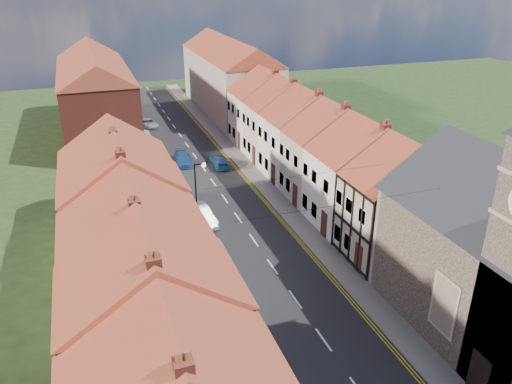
# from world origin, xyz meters

# --- Properties ---
(road) EXTENTS (7.00, 90.00, 0.02)m
(road) POSITION_xyz_m (0.00, 30.00, 0.01)
(road) COLOR black
(road) RESTS_ON ground
(pavement_left) EXTENTS (1.80, 90.00, 0.12)m
(pavement_left) POSITION_xyz_m (-4.40, 30.00, 0.06)
(pavement_left) COLOR gray
(pavement_left) RESTS_ON ground
(pavement_right) EXTENTS (1.80, 90.00, 0.12)m
(pavement_right) POSITION_xyz_m (4.40, 30.00, 0.06)
(pavement_right) COLOR gray
(pavement_right) RESTS_ON ground
(church) EXTENTS (11.25, 14.25, 15.20)m
(church) POSITION_xyz_m (9.36, 3.32, 5.88)
(church) COLOR #322D23
(church) RESTS_ON ground
(cottage_r_tudor) EXTENTS (8.30, 5.20, 9.00)m
(cottage_r_tudor) POSITION_xyz_m (9.27, 12.70, 4.47)
(cottage_r_tudor) COLOR #ADA191
(cottage_r_tudor) RESTS_ON ground
(cottage_r_white_near) EXTENTS (8.30, 6.00, 9.00)m
(cottage_r_white_near) POSITION_xyz_m (9.30, 18.10, 4.47)
(cottage_r_white_near) COLOR silver
(cottage_r_white_near) RESTS_ON ground
(cottage_r_cream_mid) EXTENTS (8.30, 5.20, 9.00)m
(cottage_r_cream_mid) POSITION_xyz_m (9.30, 23.50, 4.48)
(cottage_r_cream_mid) COLOR #ADA191
(cottage_r_cream_mid) RESTS_ON ground
(cottage_r_pink) EXTENTS (8.30, 6.00, 9.00)m
(cottage_r_pink) POSITION_xyz_m (9.30, 28.90, 4.47)
(cottage_r_pink) COLOR silver
(cottage_r_pink) RESTS_ON ground
(cottage_r_white_far) EXTENTS (8.30, 5.20, 9.00)m
(cottage_r_white_far) POSITION_xyz_m (9.30, 34.30, 4.48)
(cottage_r_white_far) COLOR #FFE6C9
(cottage_r_white_far) RESTS_ON ground
(cottage_r_cream_far) EXTENTS (8.30, 6.00, 9.00)m
(cottage_r_cream_far) POSITION_xyz_m (9.30, 39.70, 4.47)
(cottage_r_cream_far) COLOR silver
(cottage_r_cream_far) RESTS_ON ground
(cottage_l_cream) EXTENTS (8.30, 6.30, 9.10)m
(cottage_l_cream) POSITION_xyz_m (-9.30, 5.55, 4.52)
(cottage_l_cream) COLOR maroon
(cottage_l_cream) RESTS_ON ground
(cottage_l_white) EXTENTS (8.30, 6.90, 8.80)m
(cottage_l_white) POSITION_xyz_m (-9.30, 11.95, 4.37)
(cottage_l_white) COLOR silver
(cottage_l_white) RESTS_ON ground
(cottage_l_brick_mid) EXTENTS (8.30, 5.70, 9.10)m
(cottage_l_brick_mid) POSITION_xyz_m (-9.30, 18.05, 4.53)
(cottage_l_brick_mid) COLOR silver
(cottage_l_brick_mid) RESTS_ON ground
(cottage_l_pink) EXTENTS (8.30, 6.30, 8.80)m
(cottage_l_pink) POSITION_xyz_m (-9.30, 23.85, 4.37)
(cottage_l_pink) COLOR #FFE6C9
(cottage_l_pink) RESTS_ON ground
(block_right_far) EXTENTS (8.30, 24.20, 10.50)m
(block_right_far) POSITION_xyz_m (9.30, 55.00, 5.29)
(block_right_far) COLOR #ADA191
(block_right_far) RESTS_ON ground
(block_left_far) EXTENTS (8.30, 24.20, 10.50)m
(block_left_far) POSITION_xyz_m (-9.30, 50.00, 5.29)
(block_left_far) COLOR maroon
(block_left_far) RESTS_ON ground
(lamppost) EXTENTS (0.88, 0.15, 6.00)m
(lamppost) POSITION_xyz_m (-3.81, 20.00, 3.54)
(lamppost) COLOR black
(lamppost) RESTS_ON pavement_left
(car_mid) EXTENTS (2.15, 4.53, 1.43)m
(car_mid) POSITION_xyz_m (-3.20, 22.17, 0.72)
(car_mid) COLOR #A8ACB0
(car_mid) RESTS_ON ground
(car_far) EXTENTS (1.88, 4.14, 1.18)m
(car_far) POSITION_xyz_m (-1.71, 36.02, 0.59)
(car_far) COLOR navy
(car_far) RESTS_ON ground
(car_distant) EXTENTS (2.52, 4.10, 1.06)m
(car_distant) POSITION_xyz_m (-3.20, 50.90, 0.53)
(car_distant) COLOR #B7B8BF
(car_distant) RESTS_ON ground
(pedestrian_left) EXTENTS (0.78, 0.62, 1.87)m
(pedestrian_left) POSITION_xyz_m (-5.10, 5.03, 1.06)
(pedestrian_left) COLOR black
(pedestrian_left) RESTS_ON pavement_left
(car_far_b) EXTENTS (1.83, 4.07, 1.16)m
(car_far_b) POSITION_xyz_m (1.75, 34.00, 0.58)
(car_far_b) COLOR navy
(car_far_b) RESTS_ON ground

